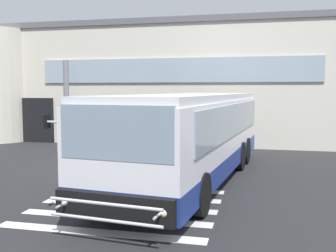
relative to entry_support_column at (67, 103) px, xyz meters
name	(u,v)px	position (x,y,z in m)	size (l,w,h in m)	color
ground_plane	(112,169)	(4.52, -5.40, -2.18)	(80.00, 90.00, 0.02)	#232326
bay_paint_stripes	(127,206)	(6.52, -9.60, -2.16)	(4.40, 3.96, 0.01)	silver
terminal_building	(167,84)	(3.84, 6.20, 1.03)	(21.81, 13.80, 6.41)	beige
entry_support_column	(67,103)	(0.00, 0.00, 0.00)	(0.28, 0.28, 4.34)	slate
bus_main_foreground	(192,138)	(7.59, -6.44, -0.84)	(4.18, 11.16, 2.70)	silver
passenger_near_column	(71,129)	(0.80, -1.14, -1.24)	(0.55, 0.35, 1.68)	#1E2338
passenger_by_doorway	(95,129)	(1.85, -0.72, -1.24)	(0.52, 0.38, 1.68)	#4C4233
passenger_at_curb_edge	(124,129)	(3.21, -0.35, -1.24)	(0.50, 0.40, 1.68)	#4C4233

